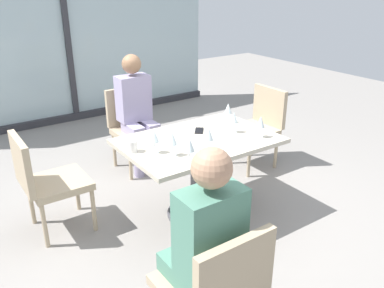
% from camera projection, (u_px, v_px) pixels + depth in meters
% --- Properties ---
extents(ground_plane, '(12.00, 12.00, 0.00)m').
position_uv_depth(ground_plane, '(198.00, 214.00, 3.60)').
color(ground_plane, gray).
extents(window_wall_backdrop, '(4.51, 0.10, 2.70)m').
position_uv_depth(window_wall_backdrop, '(67.00, 37.00, 5.56)').
color(window_wall_backdrop, '#A1B7BC').
rests_on(window_wall_backdrop, ground_plane).
extents(dining_table_main, '(1.28, 0.86, 0.73)m').
position_uv_depth(dining_table_main, '(199.00, 159.00, 3.39)').
color(dining_table_main, '#BCB29E').
rests_on(dining_table_main, ground_plane).
extents(chair_front_left, '(0.46, 0.50, 0.87)m').
position_uv_depth(chair_front_left, '(215.00, 286.00, 2.06)').
color(chair_front_left, tan).
rests_on(chair_front_left, ground_plane).
extents(chair_near_window, '(0.46, 0.51, 0.87)m').
position_uv_depth(chair_near_window, '(133.00, 124.00, 4.35)').
color(chair_near_window, tan).
rests_on(chair_near_window, ground_plane).
extents(chair_far_right, '(0.50, 0.46, 0.87)m').
position_uv_depth(chair_far_right, '(258.00, 123.00, 4.39)').
color(chair_far_right, tan).
rests_on(chair_far_right, ground_plane).
extents(chair_far_left, '(0.50, 0.46, 0.87)m').
position_uv_depth(chair_far_left, '(45.00, 178.00, 3.18)').
color(chair_far_left, tan).
rests_on(chair_far_left, ground_plane).
extents(person_front_left, '(0.34, 0.39, 1.26)m').
position_uv_depth(person_front_left, '(203.00, 243.00, 2.07)').
color(person_front_left, '#4C7F6B').
rests_on(person_front_left, ground_plane).
extents(person_near_window, '(0.34, 0.39, 1.26)m').
position_uv_depth(person_near_window, '(137.00, 109.00, 4.19)').
color(person_near_window, '#9E93B7').
rests_on(person_near_window, ground_plane).
extents(wine_glass_0, '(0.07, 0.07, 0.18)m').
position_uv_depth(wine_glass_0, '(234.00, 118.00, 3.41)').
color(wine_glass_0, silver).
rests_on(wine_glass_0, dining_table_main).
extents(wine_glass_1, '(0.07, 0.07, 0.18)m').
position_uv_depth(wine_glass_1, '(172.00, 139.00, 2.96)').
color(wine_glass_1, silver).
rests_on(wine_glass_1, dining_table_main).
extents(wine_glass_2, '(0.07, 0.07, 0.18)m').
position_uv_depth(wine_glass_2, '(190.00, 146.00, 2.85)').
color(wine_glass_2, silver).
rests_on(wine_glass_2, dining_table_main).
extents(wine_glass_3, '(0.07, 0.07, 0.18)m').
position_uv_depth(wine_glass_3, '(209.00, 135.00, 3.05)').
color(wine_glass_3, silver).
rests_on(wine_glass_3, dining_table_main).
extents(wine_glass_4, '(0.07, 0.07, 0.18)m').
position_uv_depth(wine_glass_4, '(154.00, 137.00, 3.01)').
color(wine_glass_4, silver).
rests_on(wine_glass_4, dining_table_main).
extents(wine_glass_5, '(0.07, 0.07, 0.18)m').
position_uv_depth(wine_glass_5, '(261.00, 122.00, 3.31)').
color(wine_glass_5, silver).
rests_on(wine_glass_5, dining_table_main).
extents(wine_glass_6, '(0.07, 0.07, 0.18)m').
position_uv_depth(wine_glass_6, '(228.00, 109.00, 3.65)').
color(wine_glass_6, silver).
rests_on(wine_glass_6, dining_table_main).
extents(coffee_cup, '(0.08, 0.08, 0.09)m').
position_uv_depth(coffee_cup, '(133.00, 146.00, 3.06)').
color(coffee_cup, white).
rests_on(coffee_cup, dining_table_main).
extents(cell_phone_on_table, '(0.15, 0.16, 0.01)m').
position_uv_depth(cell_phone_on_table, '(199.00, 131.00, 3.49)').
color(cell_phone_on_table, black).
rests_on(cell_phone_on_table, dining_table_main).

